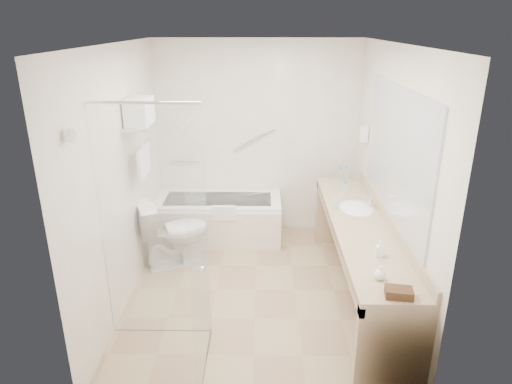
{
  "coord_description": "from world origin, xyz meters",
  "views": [
    {
      "loc": [
        0.07,
        -4.18,
        2.68
      ],
      "look_at": [
        0.0,
        0.3,
        1.0
      ],
      "focal_mm": 32.0,
      "sensor_mm": 36.0,
      "label": 1
    }
  ],
  "objects_px": {
    "vanity_counter": "(359,243)",
    "bathtub": "(219,219)",
    "amenity_basket": "(399,293)",
    "toilet": "(174,233)",
    "water_bottle_left": "(340,175)"
  },
  "relations": [
    {
      "from": "vanity_counter",
      "to": "bathtub",
      "type": "bearing_deg",
      "value": 137.65
    },
    {
      "from": "toilet",
      "to": "amenity_basket",
      "type": "relative_size",
      "value": 4.2
    },
    {
      "from": "bathtub",
      "to": "vanity_counter",
      "type": "xyz_separation_m",
      "value": [
        1.52,
        -1.39,
        0.36
      ]
    },
    {
      "from": "bathtub",
      "to": "vanity_counter",
      "type": "distance_m",
      "value": 2.09
    },
    {
      "from": "toilet",
      "to": "amenity_basket",
      "type": "xyz_separation_m",
      "value": [
        1.99,
        -1.96,
        0.49
      ]
    },
    {
      "from": "toilet",
      "to": "amenity_basket",
      "type": "distance_m",
      "value": 2.84
    },
    {
      "from": "toilet",
      "to": "water_bottle_left",
      "type": "bearing_deg",
      "value": -99.37
    },
    {
      "from": "vanity_counter",
      "to": "amenity_basket",
      "type": "bearing_deg",
      "value": -89.35
    },
    {
      "from": "amenity_basket",
      "to": "water_bottle_left",
      "type": "relative_size",
      "value": 1.07
    },
    {
      "from": "amenity_basket",
      "to": "bathtub",
      "type": "bearing_deg",
      "value": 120.23
    },
    {
      "from": "toilet",
      "to": "water_bottle_left",
      "type": "distance_m",
      "value": 2.11
    },
    {
      "from": "bathtub",
      "to": "water_bottle_left",
      "type": "relative_size",
      "value": 8.95
    },
    {
      "from": "toilet",
      "to": "bathtub",
      "type": "bearing_deg",
      "value": -58.31
    },
    {
      "from": "vanity_counter",
      "to": "amenity_basket",
      "type": "relative_size",
      "value": 14.12
    },
    {
      "from": "bathtub",
      "to": "vanity_counter",
      "type": "height_order",
      "value": "vanity_counter"
    }
  ]
}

